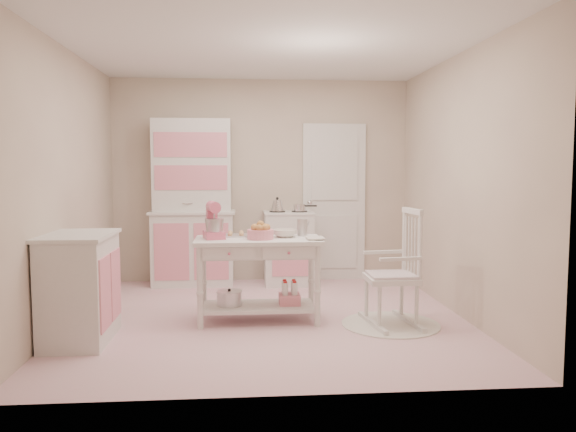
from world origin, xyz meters
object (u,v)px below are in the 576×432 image
object	(u,v)px
stove	(288,248)
stand_mixer	(214,221)
work_table	(258,280)
base_cabinet	(80,288)
bread_basket	(260,234)
rocking_chair	(391,267)
hutch	(192,202)

from	to	relation	value
stove	stand_mixer	xyz separation A→B (m)	(-0.85, -1.68, 0.51)
work_table	stand_mixer	distance (m)	0.71
base_cabinet	bread_basket	size ratio (longest dim) A/B	3.68
stove	rocking_chair	bearing A→B (deg)	-67.67
stove	bread_basket	distance (m)	1.84
stove	bread_basket	bearing A→B (deg)	-103.13
hutch	stand_mixer	size ratio (longest dim) A/B	6.12
base_cabinet	work_table	world-z (taller)	base_cabinet
stove	base_cabinet	distance (m)	2.95
rocking_chair	work_table	bearing A→B (deg)	161.31
rocking_chair	bread_basket	world-z (taller)	rocking_chair
rocking_chair	bread_basket	xyz separation A→B (m)	(-1.21, 0.20, 0.30)
stove	stand_mixer	distance (m)	1.95
rocking_chair	hutch	bearing A→B (deg)	127.80
work_table	base_cabinet	bearing A→B (deg)	-161.64
hutch	work_table	size ratio (longest dim) A/B	1.73
stand_mixer	bread_basket	size ratio (longest dim) A/B	1.36
stove	base_cabinet	xyz separation A→B (m)	(-1.96, -2.21, 0.00)
hutch	stove	distance (m)	1.33
hutch	stove	world-z (taller)	hutch
hutch	bread_basket	size ratio (longest dim) A/B	8.32
stove	stand_mixer	size ratio (longest dim) A/B	2.71
hutch	work_table	bearing A→B (deg)	-66.28
hutch	work_table	xyz separation A→B (m)	(0.77, -1.75, -0.64)
hutch	stand_mixer	world-z (taller)	hutch
hutch	base_cabinet	world-z (taller)	hutch
work_table	stove	bearing A→B (deg)	75.86
stand_mixer	rocking_chair	bearing A→B (deg)	-22.47
hutch	bread_basket	distance (m)	1.98
base_cabinet	stand_mixer	distance (m)	1.33
base_cabinet	work_table	distance (m)	1.61
stove	rocking_chair	xyz separation A→B (m)	(0.80, -1.95, 0.09)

